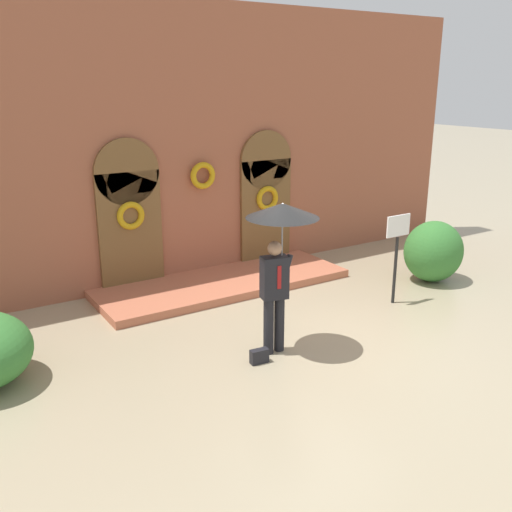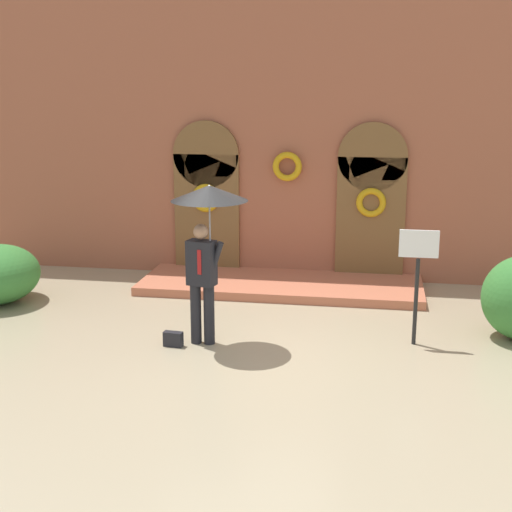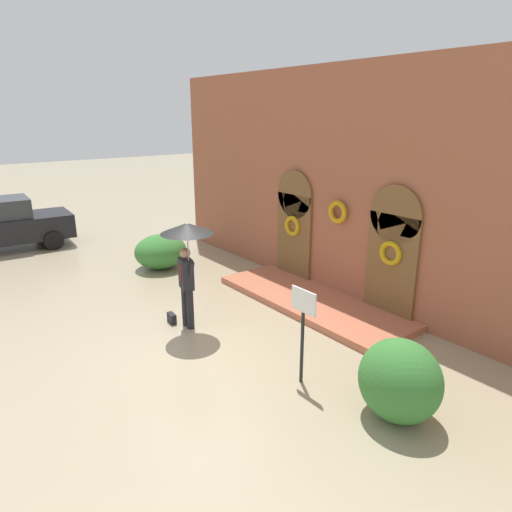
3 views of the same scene
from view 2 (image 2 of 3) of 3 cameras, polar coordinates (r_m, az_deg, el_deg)
ground_plane at (r=10.47m, az=-0.26°, el=-7.35°), size 80.00×80.00×0.00m
building_facade at (r=13.91m, az=2.70°, el=9.26°), size 14.00×2.30×5.60m
person_with_umbrella at (r=10.14m, az=-3.91°, el=3.17°), size 1.10×1.10×2.36m
handbag at (r=10.56m, az=-6.64°, el=-6.62°), size 0.29×0.15×0.22m
sign_post at (r=10.52m, az=12.81°, el=-0.94°), size 0.56×0.06×1.72m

